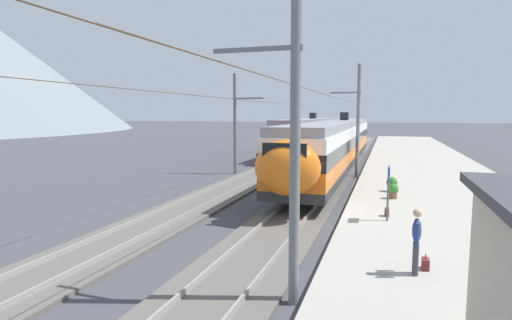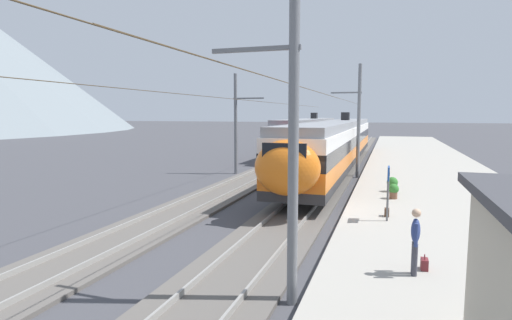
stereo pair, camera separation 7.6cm
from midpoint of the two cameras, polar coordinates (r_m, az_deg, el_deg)
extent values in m
plane|color=#424247|center=(17.61, 9.46, -8.07)|extent=(400.00, 400.00, 0.00)
cube|color=#A39E93|center=(17.59, 26.95, -8.05)|extent=(120.00, 8.79, 0.39)
cube|color=#5B5651|center=(17.81, 5.50, -7.64)|extent=(120.00, 3.00, 0.12)
cube|color=gray|center=(17.64, 7.79, -7.34)|extent=(120.00, 0.07, 0.16)
cube|color=gray|center=(17.95, 3.25, -7.05)|extent=(120.00, 0.07, 0.16)
cube|color=#5B5651|center=(19.45, -8.79, -6.48)|extent=(120.00, 3.00, 0.12)
cube|color=gray|center=(19.11, -6.86, -6.25)|extent=(120.00, 0.07, 0.16)
cube|color=gray|center=(19.75, -10.66, -5.90)|extent=(120.00, 0.07, 0.16)
cube|color=#2D2D30|center=(32.76, 11.54, 0.28)|extent=(32.54, 2.91, 0.45)
cube|color=orange|center=(32.70, 11.56, 1.42)|extent=(32.54, 2.91, 0.85)
cube|color=black|center=(32.64, 11.60, 2.81)|extent=(32.54, 2.95, 0.75)
cube|color=silver|center=(32.61, 11.62, 4.04)|extent=(32.54, 2.91, 0.65)
cube|color=gray|center=(32.59, 11.65, 5.01)|extent=(32.24, 2.71, 0.45)
cube|color=black|center=(22.93, 8.52, -3.39)|extent=(2.80, 2.33, 0.42)
cube|color=black|center=(42.79, 13.13, 1.09)|extent=(2.80, 2.33, 0.42)
ellipsoid|color=orange|center=(16.13, 4.55, -1.10)|extent=(1.80, 2.67, 2.25)
cube|color=black|center=(15.60, 4.12, 0.22)|extent=(0.16, 1.74, 1.19)
cube|color=black|center=(37.43, 12.54, 6.04)|extent=(0.90, 0.70, 0.70)
cube|color=#2D2D30|center=(46.24, 7.42, 2.14)|extent=(23.17, 2.97, 0.45)
cube|color=maroon|center=(46.19, 7.43, 2.95)|extent=(23.17, 2.97, 0.85)
cube|color=black|center=(46.15, 7.44, 3.94)|extent=(23.17, 3.01, 0.75)
cube|color=silver|center=(46.12, 7.45, 4.81)|extent=(23.17, 2.97, 0.65)
cube|color=gray|center=(46.11, 7.47, 5.49)|extent=(22.87, 2.77, 0.45)
cube|color=black|center=(39.27, 5.42, 0.76)|extent=(2.80, 2.38, 0.42)
cube|color=black|center=(53.32, 8.87, 2.22)|extent=(2.80, 2.38, 0.42)
ellipsoid|color=maroon|center=(34.33, 3.61, 2.94)|extent=(1.80, 2.73, 2.25)
cube|color=black|center=(33.82, 3.40, 3.61)|extent=(0.16, 1.78, 1.19)
cube|color=black|center=(49.52, 8.24, 6.21)|extent=(0.90, 0.70, 0.70)
cylinder|color=slate|center=(9.06, 5.53, 3.08)|extent=(0.24, 0.24, 7.73)
cube|color=slate|center=(9.40, 0.15, 15.34)|extent=(0.10, 2.09, 0.10)
cylinder|color=#473823|center=(9.68, -5.04, 13.56)|extent=(48.03, 0.02, 0.02)
cylinder|color=slate|center=(28.71, 14.35, 5.28)|extent=(0.24, 0.24, 7.78)
cube|color=slate|center=(28.82, 12.66, 9.24)|extent=(0.10, 2.09, 0.10)
cylinder|color=#473823|center=(28.91, 10.87, 8.78)|extent=(48.03, 0.02, 0.02)
cylinder|color=slate|center=(29.72, -2.81, 5.06)|extent=(0.24, 0.24, 7.31)
cube|color=slate|center=(29.38, -0.98, 8.69)|extent=(0.10, 2.31, 0.10)
cylinder|color=#473823|center=(29.06, 0.91, 8.22)|extent=(48.03, 0.02, 0.02)
cylinder|color=#59595B|center=(15.98, 18.21, -4.57)|extent=(0.08, 0.08, 2.06)
cube|color=#19479E|center=(15.86, 18.31, -1.80)|extent=(0.70, 0.06, 0.50)
cube|color=black|center=(15.86, 18.44, -1.80)|extent=(0.52, 0.01, 0.10)
cylinder|color=#383842|center=(11.08, 21.62, -12.94)|extent=(0.14, 0.14, 0.82)
cylinder|color=#383842|center=(11.23, 21.57, -12.68)|extent=(0.14, 0.14, 0.82)
ellipsoid|color=navy|center=(10.94, 21.76, -9.24)|extent=(0.36, 0.22, 0.62)
sphere|color=tan|center=(10.83, 21.86, -6.95)|extent=(0.22, 0.22, 0.22)
cylinder|color=navy|center=(10.74, 21.81, -9.81)|extent=(0.09, 0.09, 0.58)
cylinder|color=navy|center=(11.17, 21.68, -9.19)|extent=(0.09, 0.09, 0.58)
cube|color=maroon|center=(11.68, 22.81, -13.38)|extent=(0.32, 0.18, 0.28)
torus|color=maroon|center=(11.62, 22.85, -12.49)|extent=(0.16, 0.02, 0.16)
cube|color=#472D1E|center=(16.88, 18.07, -7.02)|extent=(0.32, 0.18, 0.31)
torus|color=#472D1E|center=(16.83, 18.09, -6.34)|extent=(0.16, 0.02, 0.16)
cylinder|color=brown|center=(20.39, 18.88, -4.72)|extent=(0.36, 0.36, 0.33)
sphere|color=#33752D|center=(20.33, 18.92, -3.86)|extent=(0.48, 0.48, 0.48)
sphere|color=gold|center=(20.31, 18.93, -3.56)|extent=(0.27, 0.27, 0.27)
cylinder|color=brown|center=(22.21, 18.72, -3.83)|extent=(0.39, 0.39, 0.32)
sphere|color=#33752D|center=(22.16, 18.75, -3.00)|extent=(0.56, 0.56, 0.56)
sphere|color=gold|center=(22.14, 18.76, -2.68)|extent=(0.31, 0.31, 0.31)
camera|label=1|loc=(0.04, -89.88, 0.01)|focal=28.40mm
camera|label=2|loc=(0.04, 90.12, -0.01)|focal=28.40mm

